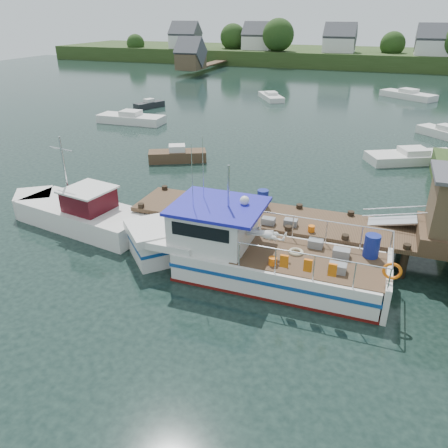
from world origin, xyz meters
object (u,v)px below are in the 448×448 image
(moored_far, at_px, (408,95))
(moored_d, at_px, (271,97))
(work_boat, at_px, (78,212))
(lobster_boat, at_px, (246,252))
(moored_c, at_px, (413,157))
(moored_b, at_px, (446,133))
(moored_rowboat, at_px, (177,155))
(dock, at_px, (398,216))
(moored_a, at_px, (131,118))
(moored_e, at_px, (149,104))

(moored_far, height_order, moored_d, moored_far)
(work_boat, bearing_deg, lobster_boat, 0.90)
(lobster_boat, distance_m, moored_c, 20.53)
(moored_far, bearing_deg, moored_b, -62.44)
(lobster_boat, relative_size, moored_far, 1.67)
(moored_rowboat, distance_m, moored_c, 17.76)
(moored_c, xyz_separation_m, moored_d, (-16.52, 21.71, -0.04))
(dock, distance_m, moored_d, 40.65)
(lobster_boat, distance_m, moored_d, 41.98)
(work_boat, bearing_deg, moored_d, 99.52)
(moored_rowboat, relative_size, moored_c, 0.64)
(lobster_boat, xyz_separation_m, moored_a, (-19.44, 23.21, -0.58))
(moored_c, relative_size, moored_e, 1.81)
(moored_far, bearing_deg, moored_rowboat, -96.69)
(moored_rowboat, bearing_deg, moored_far, 68.05)
(lobster_boat, xyz_separation_m, moored_b, (10.18, 27.75, -0.62))
(moored_c, bearing_deg, dock, -111.92)
(work_boat, bearing_deg, moored_e, 122.07)
(moored_b, bearing_deg, moored_rowboat, -136.20)
(moored_b, relative_size, moored_c, 0.70)
(moored_rowboat, bearing_deg, moored_e, 128.55)
(moored_d, bearing_deg, moored_a, -120.43)
(work_boat, distance_m, moored_far, 49.26)
(moored_b, xyz_separation_m, moored_d, (-19.51, 13.18, -0.06))
(moored_c, relative_size, moored_d, 1.20)
(work_boat, relative_size, moored_far, 1.24)
(lobster_boat, bearing_deg, work_boat, 171.14)
(work_boat, height_order, moored_c, work_boat)
(moored_rowboat, height_order, moored_e, moored_rowboat)
(dock, height_order, moored_far, dock)
(dock, bearing_deg, moored_e, 134.86)
(moored_c, bearing_deg, work_boat, -151.14)
(dock, relative_size, moored_c, 2.35)
(dock, height_order, moored_b, dock)
(dock, distance_m, work_boat, 15.82)
(dock, relative_size, work_boat, 1.85)
(dock, distance_m, lobster_boat, 6.83)
(moored_a, bearing_deg, lobster_boat, -32.07)
(moored_b, height_order, moored_d, moored_b)
(moored_d, relative_size, moored_e, 1.51)
(moored_e, bearing_deg, dock, -30.41)
(work_boat, xyz_separation_m, moored_a, (-9.65, 21.61, -0.28))
(dock, xyz_separation_m, moored_d, (-15.21, 37.65, -1.88))
(work_boat, xyz_separation_m, moored_rowboat, (0.22, 11.74, -0.28))
(moored_a, bearing_deg, moored_e, 123.33)
(moored_b, bearing_deg, moored_far, 105.82)
(work_boat, xyz_separation_m, moored_c, (16.97, 17.62, -0.35))
(dock, xyz_separation_m, lobster_boat, (-5.88, -3.28, -1.20))
(moored_a, height_order, moored_c, moored_a)
(work_boat, xyz_separation_m, moored_e, (-11.74, 29.21, -0.37))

